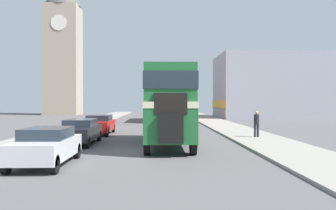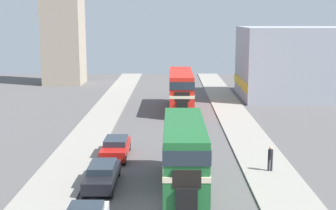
% 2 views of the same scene
% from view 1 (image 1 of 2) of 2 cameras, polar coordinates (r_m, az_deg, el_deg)
% --- Properties ---
extents(ground_plane, '(120.00, 120.00, 0.00)m').
position_cam_1_polar(ground_plane, '(17.85, -3.17, -7.16)').
color(ground_plane, '#565454').
extents(sidewalk_right, '(3.50, 120.00, 0.12)m').
position_cam_1_polar(sidewalk_right, '(18.88, 17.91, -6.58)').
color(sidewalk_right, gray).
rests_on(sidewalk_right, ground_plane).
extents(sidewalk_left, '(3.50, 120.00, 0.12)m').
position_cam_1_polar(sidewalk_left, '(19.26, -23.82, -6.46)').
color(sidewalk_left, gray).
rests_on(sidewalk_left, ground_plane).
extents(double_decker_bus, '(2.37, 9.33, 4.09)m').
position_cam_1_polar(double_decker_bus, '(20.32, 0.00, 0.72)').
color(double_decker_bus, '#1E602D').
rests_on(double_decker_bus, ground_plane).
extents(bus_distant, '(2.49, 11.19, 4.23)m').
position_cam_1_polar(bus_distant, '(44.72, -0.42, 0.79)').
color(bus_distant, red).
rests_on(bus_distant, ground_plane).
extents(car_parked_near, '(1.79, 4.29, 1.40)m').
position_cam_1_polar(car_parked_near, '(14.86, -18.08, -5.91)').
color(car_parked_near, silver).
rests_on(car_parked_near, ground_plane).
extents(car_parked_mid, '(1.72, 4.64, 1.39)m').
position_cam_1_polar(car_parked_mid, '(21.49, -13.24, -3.89)').
color(car_parked_mid, black).
rests_on(car_parked_mid, ground_plane).
extents(car_parked_far, '(1.80, 4.53, 1.40)m').
position_cam_1_polar(car_parked_far, '(27.35, -10.44, -2.90)').
color(car_parked_far, red).
rests_on(car_parked_far, ground_plane).
extents(pedestrian_walking, '(0.33, 0.33, 1.65)m').
position_cam_1_polar(pedestrian_walking, '(24.45, 13.34, -2.58)').
color(pedestrian_walking, '#282833').
rests_on(pedestrian_walking, sidewalk_right).
extents(church_tower, '(5.99, 5.99, 28.88)m').
position_cam_1_polar(church_tower, '(68.64, -15.71, 10.99)').
color(church_tower, tan).
rests_on(church_tower, ground_plane).
extents(shop_building_block, '(16.15, 11.34, 8.87)m').
position_cam_1_polar(shop_building_block, '(55.34, 15.95, 2.71)').
color(shop_building_block, '#999EA8').
rests_on(shop_building_block, ground_plane).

